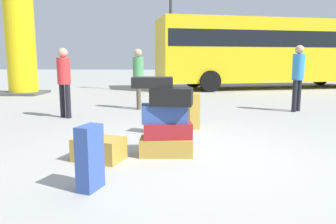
{
  "coord_description": "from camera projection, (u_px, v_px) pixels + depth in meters",
  "views": [
    {
      "loc": [
        -0.1,
        -4.44,
        1.35
      ],
      "look_at": [
        -0.35,
        0.57,
        0.54
      ],
      "focal_mm": 34.71,
      "sensor_mm": 36.0,
      "label": 1
    }
  ],
  "objects": [
    {
      "name": "suitcase_navy_right_side",
      "position": [
        90.0,
        158.0,
        3.36
      ],
      "size": [
        0.25,
        0.34,
        0.68
      ],
      "primitive_type": "cube",
      "rotation": [
        0.0,
        0.0,
        -0.3
      ],
      "color": "#334F99",
      "rests_on": "ground"
    },
    {
      "name": "parked_bus",
      "position": [
        274.0,
        49.0,
        15.34
      ],
      "size": [
        11.23,
        5.2,
        3.15
      ],
      "rotation": [
        0.0,
        0.0,
        0.26
      ],
      "color": "yellow",
      "rests_on": "ground"
    },
    {
      "name": "suitcase_tan_foreground_near",
      "position": [
        193.0,
        111.0,
        6.46
      ],
      "size": [
        0.27,
        0.43,
        0.69
      ],
      "primitive_type": "cube",
      "rotation": [
        0.0,
        0.0,
        0.18
      ],
      "color": "#B28C33",
      "rests_on": "ground"
    },
    {
      "name": "person_tourist_with_camera",
      "position": [
        64.0,
        77.0,
        7.49
      ],
      "size": [
        0.3,
        0.3,
        1.61
      ],
      "rotation": [
        0.0,
        0.0,
        -0.6
      ],
      "color": "black",
      "rests_on": "ground"
    },
    {
      "name": "yellow_dummy_statue",
      "position": [
        21.0,
        42.0,
        12.51
      ],
      "size": [
        1.53,
        1.53,
        4.5
      ],
      "color": "yellow",
      "rests_on": "ground"
    },
    {
      "name": "person_passerby_in_red",
      "position": [
        138.0,
        73.0,
        8.83
      ],
      "size": [
        0.3,
        0.34,
        1.64
      ],
      "rotation": [
        0.0,
        0.0,
        -1.43
      ],
      "color": "brown",
      "rests_on": "ground"
    },
    {
      "name": "lamp_post",
      "position": [
        171.0,
        1.0,
        13.12
      ],
      "size": [
        0.36,
        0.36,
        5.57
      ],
      "color": "#333338",
      "rests_on": "ground"
    },
    {
      "name": "suitcase_tower",
      "position": [
        166.0,
        121.0,
        4.59
      ],
      "size": [
        0.86,
        0.51,
        1.11
      ],
      "color": "#B28C33",
      "rests_on": "ground"
    },
    {
      "name": "ground_plane",
      "position": [
        191.0,
        156.0,
        4.59
      ],
      "size": [
        80.0,
        80.0,
        0.0
      ],
      "primitive_type": "plane",
      "color": "#9E9E99"
    },
    {
      "name": "person_bearded_onlooker",
      "position": [
        298.0,
        72.0,
        8.4
      ],
      "size": [
        0.3,
        0.3,
        1.72
      ],
      "rotation": [
        0.0,
        0.0,
        -2.36
      ],
      "color": "black",
      "rests_on": "ground"
    },
    {
      "name": "suitcase_tan_left_side",
      "position": [
        99.0,
        149.0,
        4.39
      ],
      "size": [
        0.73,
        0.59,
        0.3
      ],
      "primitive_type": "cube",
      "rotation": [
        0.0,
        0.0,
        -0.28
      ],
      "color": "#B28C33",
      "rests_on": "ground"
    },
    {
      "name": "suitcase_cream_upright_blue",
      "position": [
        161.0,
        116.0,
        5.97
      ],
      "size": [
        0.39,
        0.38,
        0.63
      ],
      "primitive_type": "cube",
      "rotation": [
        0.0,
        0.0,
        -0.34
      ],
      "color": "beige",
      "rests_on": "ground"
    }
  ]
}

